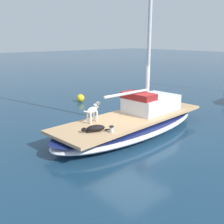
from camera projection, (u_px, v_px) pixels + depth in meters
ground_plane at (132, 133)px, 10.50m from camera, size 120.00×120.00×0.00m
sailboat_main at (132, 124)px, 10.41m from camera, size 3.11×7.42×0.66m
mast_main at (147, 24)px, 9.95m from camera, size 0.14×2.27×7.50m
cabin_house at (150, 103)px, 11.00m from camera, size 1.58×2.33×0.84m
dog_white at (93, 110)px, 9.53m from camera, size 0.38×0.92×0.70m
dog_black at (95, 128)px, 8.62m from camera, size 0.48×0.91×0.22m
deck_winch at (112, 129)px, 8.56m from camera, size 0.16×0.16×0.21m
mooring_buoy at (80, 98)px, 15.48m from camera, size 0.44×0.44×0.44m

